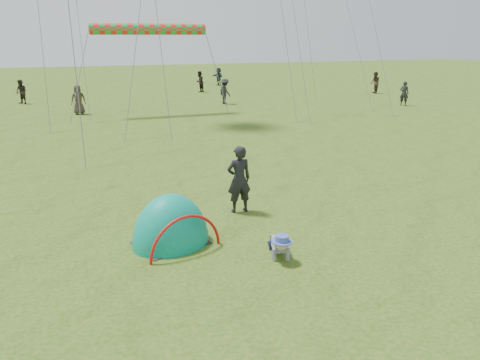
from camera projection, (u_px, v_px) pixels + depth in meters
name	position (u px, v px, depth m)	size (l,w,h in m)	color
ground	(231.00, 270.00, 9.43)	(140.00, 140.00, 0.00)	#204F0C
crawling_toddler	(280.00, 244.00, 9.90)	(0.56, 0.80, 0.62)	black
popup_tent	(171.00, 243.00, 10.67)	(1.81, 1.49, 2.34)	#097345
standing_adult	(239.00, 179.00, 12.33)	(0.66, 0.43, 1.81)	black
crowd_person_1	(200.00, 82.00, 39.04)	(0.83, 0.65, 1.71)	black
crowd_person_3	(225.00, 91.00, 32.18)	(1.11, 0.64, 1.72)	#222326
crowd_person_4	(78.00, 100.00, 27.91)	(0.85, 0.55, 1.74)	#383027
crowd_person_5	(219.00, 77.00, 44.13)	(1.54, 0.49, 1.66)	#222E36
crowd_person_6	(404.00, 93.00, 31.46)	(0.59, 0.39, 1.62)	black
crowd_person_7	(21.00, 92.00, 32.18)	(0.81, 0.63, 1.66)	#2A221F
crowd_person_13	(375.00, 83.00, 38.01)	(0.85, 0.66, 1.75)	#3A2F22
rainbow_tube_kite	(149.00, 29.00, 26.83)	(0.64, 0.64, 6.61)	red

